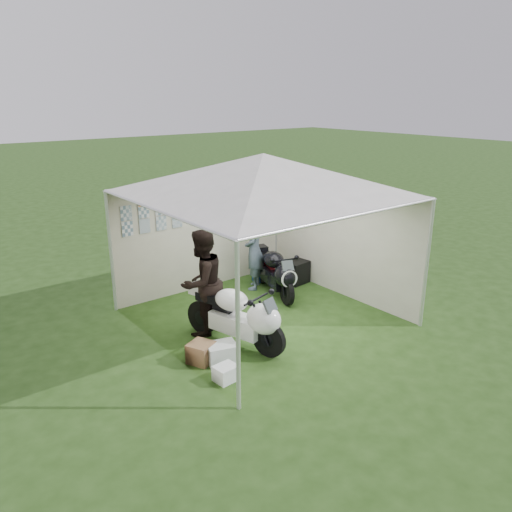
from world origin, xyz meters
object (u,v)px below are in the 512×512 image
object	(u,v)px
canopy_tent	(262,178)
crate_0	(222,353)
equipment_box	(296,272)
motorcycle_white	(239,315)
person_dark_jacket	(202,282)
crate_1	(201,353)
paddock_stand	(261,275)
crate_2	(226,373)
person_blue_jacket	(254,250)
motorcycle_black	(276,271)

from	to	relation	value
canopy_tent	crate_0	distance (m)	2.99
equipment_box	crate_0	bearing A→B (deg)	-150.46
motorcycle_white	person_dark_jacket	bearing A→B (deg)	89.54
equipment_box	crate_1	bearing A→B (deg)	-154.81
person_dark_jacket	crate_0	bearing A→B (deg)	56.94
crate_1	motorcycle_white	bearing A→B (deg)	4.78
paddock_stand	crate_2	bearing A→B (deg)	-135.73
canopy_tent	person_dark_jacket	bearing A→B (deg)	173.43
paddock_stand	person_blue_jacket	size ratio (longest dim) A/B	0.22
crate_0	motorcycle_black	bearing A→B (deg)	32.95
motorcycle_white	paddock_stand	xyz separation A→B (m)	(2.13, 2.11, -0.40)
crate_2	motorcycle_white	bearing A→B (deg)	43.29
motorcycle_white	motorcycle_black	world-z (taller)	motorcycle_white
canopy_tent	crate_1	size ratio (longest dim) A/B	16.10
equipment_box	crate_0	size ratio (longest dim) A/B	1.09
motorcycle_black	crate_1	size ratio (longest dim) A/B	5.10
motorcycle_white	crate_1	distance (m)	0.87
paddock_stand	person_dark_jacket	bearing A→B (deg)	-150.37
paddock_stand	crate_0	distance (m)	3.56
motorcycle_black	crate_0	xyz separation A→B (m)	(-2.41, -1.56, -0.36)
motorcycle_white	paddock_stand	world-z (taller)	motorcycle_white
canopy_tent	equipment_box	size ratio (longest dim) A/B	11.49
person_blue_jacket	crate_0	bearing A→B (deg)	-2.47
person_dark_jacket	equipment_box	xyz separation A→B (m)	(2.88, 0.78, -0.68)
equipment_box	crate_0	distance (m)	3.68
motorcycle_white	crate_2	distance (m)	1.15
motorcycle_black	equipment_box	xyz separation A→B (m)	(0.79, 0.25, -0.26)
person_dark_jacket	crate_2	distance (m)	1.80
motorcycle_white	canopy_tent	bearing A→B (deg)	17.82
paddock_stand	crate_0	bearing A→B (deg)	-138.43
paddock_stand	crate_2	size ratio (longest dim) A/B	1.15
person_blue_jacket	equipment_box	distance (m)	1.13
person_blue_jacket	crate_0	xyz separation A→B (m)	(-2.30, -2.14, -0.69)
motorcycle_black	person_blue_jacket	world-z (taller)	person_blue_jacket
paddock_stand	crate_2	distance (m)	4.07
paddock_stand	person_blue_jacket	world-z (taller)	person_blue_jacket
equipment_box	crate_2	xyz separation A→B (m)	(-3.45, -2.29, -0.13)
motorcycle_white	crate_0	distance (m)	0.70
person_blue_jacket	crate_2	bearing A→B (deg)	0.34
crate_2	person_blue_jacket	bearing A→B (deg)	45.76
canopy_tent	motorcycle_black	bearing A→B (deg)	36.27
motorcycle_white	crate_1	xyz separation A→B (m)	(-0.78, -0.07, -0.38)
paddock_stand	crate_0	size ratio (longest dim) A/B	0.81
motorcycle_white	motorcycle_black	distance (m)	2.29
crate_0	person_dark_jacket	bearing A→B (deg)	72.76
person_blue_jacket	crate_2	size ratio (longest dim) A/B	5.30
paddock_stand	motorcycle_black	bearing A→B (deg)	-107.53
canopy_tent	person_dark_jacket	world-z (taller)	canopy_tent
crate_0	crate_2	bearing A→B (deg)	-117.70
crate_0	paddock_stand	bearing A→B (deg)	41.57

